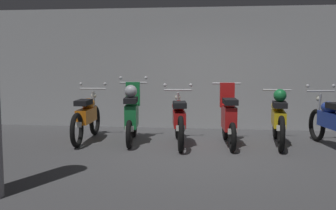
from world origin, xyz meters
name	(u,v)px	position (x,y,z in m)	size (l,w,h in m)	color
ground_plane	(202,153)	(0.00, 0.00, 0.00)	(80.00, 80.00, 0.00)	#4C4C4F
back_wall	(207,69)	(0.00, 2.75, 1.42)	(16.00, 0.30, 2.85)	#9EA0A3
motorbike_slot_0	(87,116)	(-2.35, 0.83, 0.49)	(0.59, 1.95, 1.15)	black
motorbike_slot_1	(132,114)	(-1.41, 0.76, 0.57)	(0.59, 1.68, 1.29)	black
motorbike_slot_2	(179,119)	(-0.47, 0.66, 0.49)	(0.58, 1.94, 1.15)	black
motorbike_slot_3	(229,118)	(0.47, 0.73, 0.52)	(0.56, 1.68, 1.18)	black
motorbike_slot_4	(278,118)	(1.41, 0.87, 0.53)	(0.56, 1.95, 1.08)	black
motorbike_slot_5	(332,121)	(2.35, 0.72, 0.49)	(0.62, 1.93, 1.15)	black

